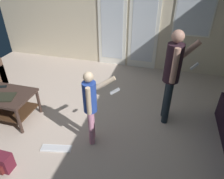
# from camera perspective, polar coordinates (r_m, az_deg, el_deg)

# --- Properties ---
(ground_plane) EXTENTS (6.01, 5.11, 0.02)m
(ground_plane) POSITION_cam_1_polar(r_m,az_deg,el_deg) (3.57, -12.04, -9.51)
(ground_plane) COLOR #B9A596
(wall_back_with_doors) EXTENTS (6.01, 0.09, 2.61)m
(wall_back_with_doors) POSITION_cam_1_polar(r_m,az_deg,el_deg) (5.11, 0.18, 20.41)
(wall_back_with_doors) COLOR beige
(wall_back_with_doors) RESTS_ON ground_plane
(coffee_table) EXTENTS (1.05, 0.61, 0.49)m
(coffee_table) POSITION_cam_1_polar(r_m,az_deg,el_deg) (3.87, -28.10, -2.56)
(coffee_table) COLOR #392822
(coffee_table) RESTS_ON ground_plane
(person_adult) EXTENTS (0.51, 0.45, 1.54)m
(person_adult) POSITION_cam_1_polar(r_m,az_deg,el_deg) (3.21, 16.45, 4.93)
(person_adult) COLOR #1D272E
(person_adult) RESTS_ON ground_plane
(person_child) EXTENTS (0.45, 0.40, 1.16)m
(person_child) POSITION_cam_1_polar(r_m,az_deg,el_deg) (2.79, -5.85, -3.65)
(person_child) COLOR pink
(person_child) RESTS_ON ground_plane
(backpack) EXTENTS (0.32, 0.20, 0.25)m
(backpack) POSITION_cam_1_polar(r_m,az_deg,el_deg) (3.16, -28.66, -17.13)
(backpack) COLOR maroon
(backpack) RESTS_ON ground_plane
(loose_keyboard) EXTENTS (0.46, 0.22, 0.02)m
(loose_keyboard) POSITION_cam_1_polar(r_m,az_deg,el_deg) (3.21, -15.14, -15.41)
(loose_keyboard) COLOR white
(loose_keyboard) RESTS_ON ground_plane
(laptop_closed) EXTENTS (0.39, 0.34, 0.02)m
(laptop_closed) POSITION_cam_1_polar(r_m,az_deg,el_deg) (3.65, -27.81, -1.88)
(laptop_closed) COLOR #27281C
(laptop_closed) RESTS_ON coffee_table
(tv_remote_black) EXTENTS (0.18, 0.11, 0.02)m
(tv_remote_black) POSITION_cam_1_polar(r_m,az_deg,el_deg) (3.97, -28.29, 0.69)
(tv_remote_black) COLOR black
(tv_remote_black) RESTS_ON coffee_table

